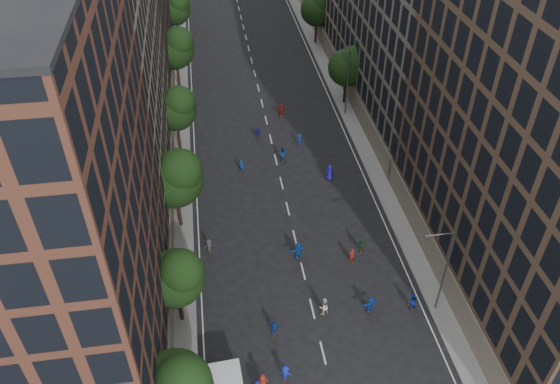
% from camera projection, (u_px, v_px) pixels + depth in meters
% --- Properties ---
extents(ground, '(240.00, 240.00, 0.00)m').
position_uv_depth(ground, '(271.00, 141.00, 67.80)').
color(ground, black).
rests_on(ground, ground).
extents(sidewalk_left, '(4.00, 105.00, 0.15)m').
position_uv_depth(sidewalk_left, '(174.00, 117.00, 72.14)').
color(sidewalk_left, slate).
rests_on(sidewalk_left, ground).
extents(sidewalk_right, '(4.00, 105.00, 0.15)m').
position_uv_depth(sidewalk_right, '(350.00, 104.00, 74.88)').
color(sidewalk_right, slate).
rests_on(sidewalk_right, ground).
extents(bldg_left_a, '(14.00, 22.00, 30.00)m').
position_uv_depth(bldg_left_a, '(29.00, 221.00, 33.90)').
color(bldg_left_a, '#572F21').
rests_on(bldg_left_a, ground).
extents(bldg_left_b, '(14.00, 26.00, 34.00)m').
position_uv_depth(bldg_left_b, '(76.00, 36.00, 51.08)').
color(bldg_left_b, '#827155').
rests_on(bldg_left_b, ground).
extents(tree_left_1, '(4.80, 4.80, 8.21)m').
position_uv_depth(tree_left_1, '(177.00, 276.00, 42.95)').
color(tree_left_1, black).
rests_on(tree_left_1, ground).
extents(tree_left_2, '(5.60, 5.60, 9.45)m').
position_uv_depth(tree_left_2, '(176.00, 177.00, 51.65)').
color(tree_left_2, black).
rests_on(tree_left_2, ground).
extents(tree_left_3, '(5.00, 5.00, 8.58)m').
position_uv_depth(tree_left_3, '(176.00, 108.00, 62.76)').
color(tree_left_3, black).
rests_on(tree_left_3, ground).
extents(tree_left_4, '(5.40, 5.40, 9.08)m').
position_uv_depth(tree_left_4, '(176.00, 47.00, 74.88)').
color(tree_left_4, black).
rests_on(tree_left_4, ground).
extents(tree_left_5, '(4.80, 4.80, 8.33)m').
position_uv_depth(tree_left_5, '(176.00, 8.00, 87.45)').
color(tree_left_5, black).
rests_on(tree_left_5, ground).
extents(tree_right_a, '(5.00, 5.00, 8.39)m').
position_uv_depth(tree_right_a, '(349.00, 65.00, 71.59)').
color(tree_right_a, black).
rests_on(tree_right_a, ground).
extents(tree_right_b, '(5.20, 5.20, 8.83)m').
position_uv_depth(tree_right_b, '(318.00, 8.00, 86.75)').
color(tree_right_b, black).
rests_on(tree_right_b, ground).
extents(streetlamp_near, '(2.64, 0.22, 9.06)m').
position_uv_depth(streetlamp_near, '(444.00, 267.00, 44.21)').
color(streetlamp_near, '#595B60').
rests_on(streetlamp_near, ground).
extents(streetlamp_far, '(2.64, 0.22, 9.06)m').
position_uv_depth(streetlamp_far, '(346.00, 79.00, 69.57)').
color(streetlamp_far, '#595B60').
rests_on(streetlamp_far, ground).
extents(skater_2, '(0.91, 0.76, 1.67)m').
position_uv_depth(skater_2, '(412.00, 302.00, 46.97)').
color(skater_2, '#122194').
rests_on(skater_2, ground).
extents(skater_3, '(1.14, 0.88, 1.56)m').
position_uv_depth(skater_3, '(285.00, 373.00, 41.63)').
color(skater_3, '#1629BA').
rests_on(skater_3, ground).
extents(skater_4, '(1.08, 0.70, 1.70)m').
position_uv_depth(skater_4, '(274.00, 328.00, 44.81)').
color(skater_4, '#133D9F').
rests_on(skater_4, ground).
extents(skater_5, '(1.72, 1.00, 1.77)m').
position_uv_depth(skater_5, '(370.00, 305.00, 46.63)').
color(skater_5, '#1643B7').
rests_on(skater_5, ground).
extents(skater_6, '(1.02, 0.74, 1.91)m').
position_uv_depth(skater_6, '(263.00, 384.00, 40.75)').
color(skater_6, maroon).
rests_on(skater_6, ground).
extents(skater_7, '(0.64, 0.48, 1.60)m').
position_uv_depth(skater_7, '(352.00, 255.00, 51.33)').
color(skater_7, '#AC241C').
rests_on(skater_7, ground).
extents(skater_8, '(1.05, 0.91, 1.86)m').
position_uv_depth(skater_8, '(324.00, 307.00, 46.42)').
color(skater_8, silver).
rests_on(skater_8, ground).
extents(skater_9, '(1.05, 0.70, 1.52)m').
position_uv_depth(skater_9, '(209.00, 246.00, 52.33)').
color(skater_9, '#3E3C41').
rests_on(skater_9, ground).
extents(skater_10, '(1.05, 0.53, 1.72)m').
position_uv_depth(skater_10, '(362.00, 245.00, 52.30)').
color(skater_10, '#1A5727').
rests_on(skater_10, ground).
extents(skater_11, '(1.89, 1.07, 1.94)m').
position_uv_depth(skater_11, '(298.00, 251.00, 51.53)').
color(skater_11, '#1654B5').
rests_on(skater_11, ground).
extents(skater_12, '(1.09, 0.90, 1.93)m').
position_uv_depth(skater_12, '(330.00, 173.00, 61.09)').
color(skater_12, '#1E16B9').
rests_on(skater_12, ground).
extents(skater_13, '(0.68, 0.57, 1.58)m').
position_uv_depth(skater_13, '(241.00, 166.00, 62.36)').
color(skater_13, '#123D93').
rests_on(skater_13, ground).
extents(skater_14, '(1.03, 0.88, 1.86)m').
position_uv_depth(skater_14, '(282.00, 154.00, 64.00)').
color(skater_14, '#114691').
rests_on(skater_14, ground).
extents(skater_15, '(1.07, 0.76, 1.50)m').
position_uv_depth(skater_15, '(299.00, 140.00, 66.60)').
color(skater_15, navy).
rests_on(skater_15, ground).
extents(skater_16, '(0.96, 0.44, 1.60)m').
position_uv_depth(skater_16, '(258.00, 134.00, 67.63)').
color(skater_16, '#1E15B1').
rests_on(skater_16, ground).
extents(skater_17, '(1.71, 0.68, 1.80)m').
position_uv_depth(skater_17, '(281.00, 111.00, 71.80)').
color(skater_17, maroon).
rests_on(skater_17, ground).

